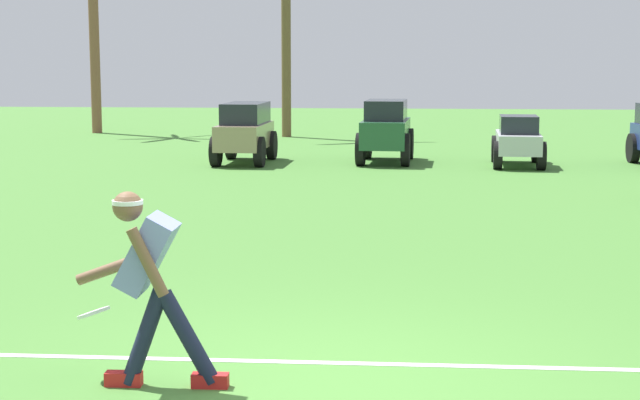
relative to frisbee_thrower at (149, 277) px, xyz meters
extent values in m
plane|color=#437931|center=(1.24, 0.19, -0.79)|extent=(80.00, 80.00, 0.00)
cube|color=white|center=(1.24, 0.65, -0.79)|extent=(18.75, 0.40, 0.01)
cylinder|color=#191E38|center=(-0.04, 0.00, -0.43)|extent=(0.36, 0.13, 0.72)
cube|color=red|center=(-0.20, -0.01, -0.74)|extent=(0.26, 0.11, 0.10)
cylinder|color=#191E38|center=(0.27, 0.01, -0.43)|extent=(0.44, 0.13, 0.69)
cube|color=red|center=(0.42, 0.01, -0.74)|extent=(0.26, 0.11, 0.10)
cube|color=#7A84C6|center=(-0.01, 0.00, 0.17)|extent=(0.44, 0.35, 0.57)
sphere|color=brown|center=(-0.14, 0.00, 0.50)|extent=(0.22, 0.22, 0.21)
cylinder|color=white|center=(-0.14, 0.00, 0.53)|extent=(0.22, 0.22, 0.03)
cylinder|color=brown|center=(-0.30, 0.17, 0.03)|extent=(0.57, 0.10, 0.27)
cylinder|color=brown|center=(0.05, -0.20, 0.15)|extent=(0.29, 0.09, 0.49)
cylinder|color=white|center=(-0.47, 0.18, -0.31)|extent=(0.30, 0.30, 0.10)
cube|color=#998466|center=(-1.92, 15.10, -0.18)|extent=(1.00, 2.41, 0.55)
cube|color=#1E232B|center=(-1.92, 15.25, 0.32)|extent=(0.87, 1.81, 0.46)
cylinder|color=black|center=(-2.39, 15.94, -0.46)|extent=(0.19, 0.66, 0.66)
cylinder|color=black|center=(-1.43, 15.93, -0.46)|extent=(0.19, 0.66, 0.66)
cylinder|color=black|center=(-2.42, 14.27, -0.46)|extent=(0.19, 0.66, 0.66)
cylinder|color=black|center=(-1.46, 14.25, -0.46)|extent=(0.19, 0.66, 0.66)
cube|color=#235133|center=(1.22, 15.50, -0.13)|extent=(1.09, 2.39, 0.60)
cube|color=#1E232B|center=(1.23, 15.55, 0.39)|extent=(0.94, 1.59, 0.44)
cylinder|color=black|center=(0.77, 16.30, -0.43)|extent=(0.21, 0.73, 0.72)
cylinder|color=black|center=(1.75, 16.25, -0.43)|extent=(0.21, 0.73, 0.72)
cylinder|color=black|center=(0.70, 14.74, -0.43)|extent=(0.21, 0.73, 0.72)
cylinder|color=black|center=(1.68, 14.70, -0.43)|extent=(0.21, 0.73, 0.72)
cube|color=#B7BABF|center=(4.11, 15.05, -0.28)|extent=(1.01, 2.24, 0.42)
cube|color=#1E232B|center=(4.11, 14.95, 0.12)|extent=(0.85, 1.14, 0.38)
cylinder|color=black|center=(3.70, 15.84, -0.49)|extent=(0.21, 0.61, 0.60)
cylinder|color=black|center=(4.60, 15.79, -0.49)|extent=(0.21, 0.61, 0.60)
cylinder|color=black|center=(3.62, 14.30, -0.49)|extent=(0.21, 0.61, 0.60)
cylinder|color=black|center=(4.52, 14.25, -0.49)|extent=(0.21, 0.61, 0.60)
cylinder|color=black|center=(6.77, 15.95, -0.46)|extent=(0.20, 0.67, 0.66)
cylinder|color=brown|center=(-8.13, 23.66, 2.78)|extent=(0.31, 0.31, 7.13)
cylinder|color=brown|center=(-1.95, 22.66, 2.62)|extent=(0.28, 0.28, 6.82)
camera|label=1|loc=(1.82, -6.55, 1.51)|focal=55.00mm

